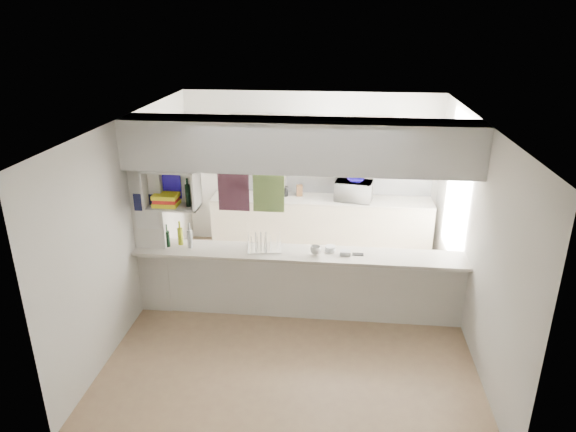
# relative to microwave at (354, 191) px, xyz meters

# --- Properties ---
(floor) EXTENTS (4.80, 4.80, 0.00)m
(floor) POSITION_rel_microwave_xyz_m (-0.72, -2.07, -1.08)
(floor) COLOR #9C785A
(floor) RESTS_ON ground
(ceiling) EXTENTS (4.80, 4.80, 0.00)m
(ceiling) POSITION_rel_microwave_xyz_m (-0.72, -2.07, 1.52)
(ceiling) COLOR white
(ceiling) RESTS_ON wall_back
(wall_back) EXTENTS (4.20, 0.00, 4.20)m
(wall_back) POSITION_rel_microwave_xyz_m (-0.72, 0.33, 0.22)
(wall_back) COLOR silver
(wall_back) RESTS_ON floor
(wall_left) EXTENTS (0.00, 4.80, 4.80)m
(wall_left) POSITION_rel_microwave_xyz_m (-2.82, -2.07, 0.22)
(wall_left) COLOR silver
(wall_left) RESTS_ON floor
(wall_right) EXTENTS (0.00, 4.80, 4.80)m
(wall_right) POSITION_rel_microwave_xyz_m (1.38, -2.07, 0.22)
(wall_right) COLOR silver
(wall_right) RESTS_ON floor
(servery_partition) EXTENTS (4.20, 0.50, 2.60)m
(servery_partition) POSITION_rel_microwave_xyz_m (-0.90, -2.07, 0.58)
(servery_partition) COLOR silver
(servery_partition) RESTS_ON floor
(cubby_shelf) EXTENTS (0.65, 0.35, 0.50)m
(cubby_shelf) POSITION_rel_microwave_xyz_m (-2.29, -2.13, 0.63)
(cubby_shelf) COLOR white
(cubby_shelf) RESTS_ON bulkhead
(kitchen_run) EXTENTS (3.60, 0.63, 2.24)m
(kitchen_run) POSITION_rel_microwave_xyz_m (-0.56, 0.07, -0.26)
(kitchen_run) COLOR beige
(kitchen_run) RESTS_ON floor
(microwave) EXTENTS (0.64, 0.49, 0.32)m
(microwave) POSITION_rel_microwave_xyz_m (0.00, 0.00, 0.00)
(microwave) COLOR white
(microwave) RESTS_ON bench_top
(bowl) EXTENTS (0.28, 0.28, 0.07)m
(bowl) POSITION_rel_microwave_xyz_m (0.01, -0.03, 0.19)
(bowl) COLOR #1A0E9D
(bowl) RESTS_ON microwave
(dish_rack) EXTENTS (0.48, 0.40, 0.23)m
(dish_rack) POSITION_rel_microwave_xyz_m (-1.17, -2.01, -0.07)
(dish_rack) COLOR silver
(dish_rack) RESTS_ON breakfast_bar
(cup) EXTENTS (0.14, 0.14, 0.11)m
(cup) POSITION_rel_microwave_xyz_m (-0.50, -2.13, -0.09)
(cup) COLOR white
(cup) RESTS_ON dish_rack
(wine_bottles) EXTENTS (0.37, 0.15, 0.34)m
(wine_bottles) POSITION_rel_microwave_xyz_m (-2.27, -2.04, -0.04)
(wine_bottles) COLOR black
(wine_bottles) RESTS_ON breakfast_bar
(plastic_tubs) EXTENTS (0.49, 0.21, 0.07)m
(plastic_tubs) POSITION_rel_microwave_xyz_m (-0.24, -2.03, -0.13)
(plastic_tubs) COLOR silver
(plastic_tubs) RESTS_ON breakfast_bar
(utensil_jar) EXTENTS (0.11, 0.11, 0.16)m
(utensil_jar) POSITION_rel_microwave_xyz_m (-1.13, 0.08, -0.08)
(utensil_jar) COLOR black
(utensil_jar) RESTS_ON bench_top
(knife_block) EXTENTS (0.11, 0.09, 0.19)m
(knife_block) POSITION_rel_microwave_xyz_m (-0.89, 0.11, -0.07)
(knife_block) COLOR #51341B
(knife_block) RESTS_ON bench_top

